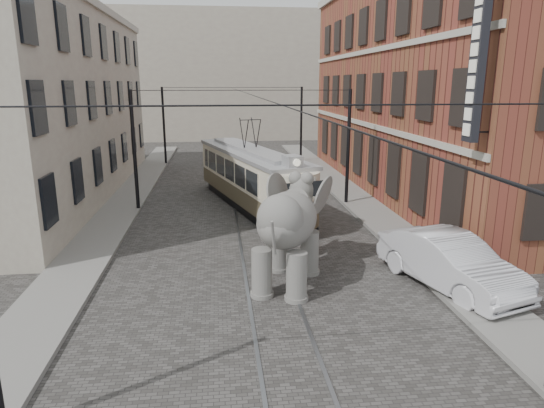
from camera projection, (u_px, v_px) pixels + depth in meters
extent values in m
plane|color=#484543|center=(259.00, 245.00, 19.02)|extent=(120.00, 120.00, 0.00)
cube|color=slate|center=(403.00, 238.00, 19.66)|extent=(2.00, 60.00, 0.15)
cube|color=slate|center=(90.00, 250.00, 18.28)|extent=(2.00, 60.00, 0.15)
cube|color=brown|center=(434.00, 88.00, 27.42)|extent=(8.00, 26.00, 12.00)
cube|color=#A09384|center=(43.00, 107.00, 26.18)|extent=(7.00, 24.00, 10.00)
cube|color=#A09384|center=(228.00, 77.00, 55.78)|extent=(28.00, 10.00, 14.00)
imported|color=silver|center=(449.00, 261.00, 14.97)|extent=(3.28, 5.49, 1.71)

